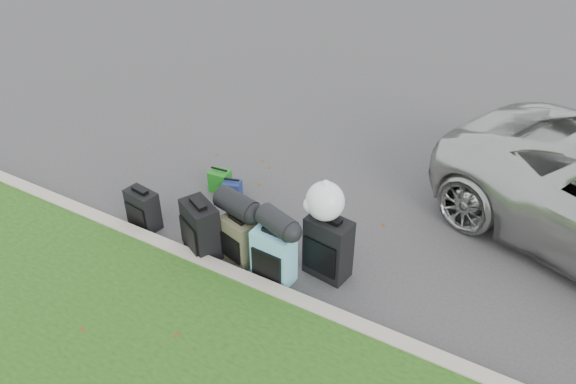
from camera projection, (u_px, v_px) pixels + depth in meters
The scene contains 12 objects.
ground at pixel (287, 238), 7.12m from camera, with size 120.00×120.00×0.00m, color #383535.
curb at pixel (243, 280), 6.36m from camera, with size 120.00×0.18×0.15m, color #9E937F.
suitcase_small_black at pixel (143, 209), 7.18m from camera, with size 0.43×0.23×0.53m, color black.
suitcase_large_black_left at pixel (201, 229), 6.69m from camera, with size 0.49×0.30×0.71m, color black.
suitcase_olive at pixel (239, 240), 6.62m from camera, with size 0.42×0.26×0.58m, color #423F2A.
suitcase_teal at pixel (274, 256), 6.32m from camera, with size 0.47×0.28×0.66m, color teal.
suitcase_large_black_right at pixel (328, 247), 6.37m from camera, with size 0.51×0.30×0.76m, color black.
tote_green at pixel (220, 181), 7.94m from camera, with size 0.27×0.22×0.31m, color #1B7419.
tote_navy at pixel (232, 190), 7.80m from camera, with size 0.24×0.19×0.26m, color navy.
duffel_left at pixel (237, 204), 6.48m from camera, with size 0.28×0.28×0.52m, color black.
duffel_right at pixel (277, 222), 6.08m from camera, with size 0.26×0.26×0.46m, color black.
trash_bag at pixel (325, 201), 6.09m from camera, with size 0.43×0.43×0.43m, color white.
Camera 1 is at (2.81, -4.82, 4.47)m, focal length 35.00 mm.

